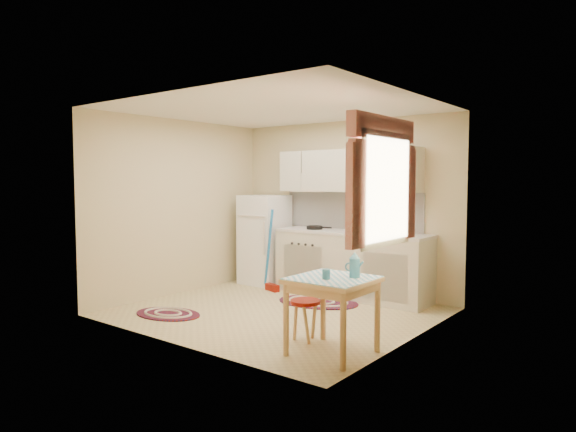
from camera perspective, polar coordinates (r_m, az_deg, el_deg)
The scene contains 14 objects.
room_shell at distance 6.38m, azimuth 1.12°, elevation 3.64°, with size 3.64×3.60×2.52m.
fridge at distance 8.10m, azimuth -2.63°, elevation -2.63°, with size 0.65×0.60×1.40m, color white.
broom at distance 7.57m, azimuth -1.77°, elevation -3.87°, with size 0.28×0.12×1.20m, color blue, non-canonical shape.
base_cabinets at distance 7.29m, azimuth 7.03°, elevation -5.47°, with size 2.25×0.60×0.88m, color beige.
countertop at distance 7.22m, azimuth 7.06°, elevation -1.87°, with size 2.27×0.62×0.04m, color silver.
frying_pan at distance 7.50m, azimuth 2.96°, elevation -1.29°, with size 0.23×0.23×0.05m, color black.
red_kettle at distance 7.16m, azimuth 7.86°, elevation -1.02°, with size 0.19×0.17×0.19m, color maroon, non-canonical shape.
red_canister at distance 6.97m, azimuth 10.67°, elevation -1.30°, with size 0.11×0.11×0.16m, color maroon.
table at distance 4.93m, azimuth 4.94°, elevation -11.02°, with size 0.72×0.72×0.72m, color #E2B371.
stool at distance 5.33m, azimuth 1.93°, elevation -11.52°, with size 0.31×0.31×0.42m, color maroon.
coffee_pot at distance 4.84m, azimuth 7.42°, elevation -5.44°, with size 0.12×0.11×0.25m, color teal, non-canonical shape.
mug at distance 4.76m, azimuth 4.27°, elevation -6.49°, with size 0.07×0.07×0.10m, color teal.
rug_center at distance 6.96m, azimuth 3.37°, elevation -9.52°, with size 1.10×0.73×0.02m, color maroon, non-canonical shape.
rug_left at distance 6.53m, azimuth -13.19°, elevation -10.55°, with size 0.87×0.58×0.02m, color maroon, non-canonical shape.
Camera 1 is at (3.95, -4.89, 1.64)m, focal length 32.00 mm.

